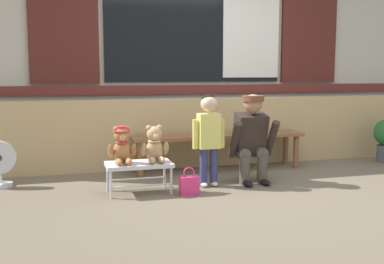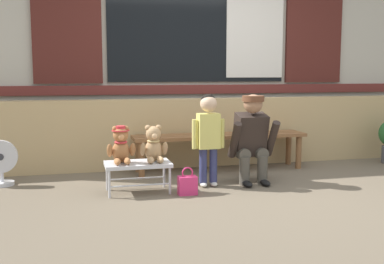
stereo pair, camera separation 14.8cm
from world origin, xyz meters
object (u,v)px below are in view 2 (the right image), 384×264
(wooden_bench_long, at_px, (220,140))
(child_standing, at_px, (208,130))
(teddy_bear_plain, at_px, (154,145))
(handbag_on_ground, at_px, (188,185))
(teddy_bear_with_hat, at_px, (121,146))
(small_display_bench, at_px, (138,166))
(floor_fan, at_px, (1,163))
(adult_crouching, at_px, (252,138))

(wooden_bench_long, height_order, child_standing, child_standing)
(teddy_bear_plain, bearing_deg, handbag_on_ground, -35.57)
(teddy_bear_with_hat, height_order, child_standing, child_standing)
(wooden_bench_long, distance_m, small_display_bench, 1.37)
(child_standing, xyz_separation_m, floor_fan, (-2.08, 0.55, -0.35))
(floor_fan, bearing_deg, handbag_on_ground, -24.69)
(teddy_bear_plain, xyz_separation_m, handbag_on_ground, (0.29, -0.21, -0.37))
(teddy_bear_plain, height_order, child_standing, child_standing)
(small_display_bench, relative_size, child_standing, 0.67)
(teddy_bear_plain, height_order, handbag_on_ground, teddy_bear_plain)
(small_display_bench, height_order, teddy_bear_with_hat, teddy_bear_with_hat)
(teddy_bear_plain, xyz_separation_m, adult_crouching, (1.08, 0.11, 0.02))
(teddy_bear_with_hat, relative_size, child_standing, 0.38)
(small_display_bench, distance_m, adult_crouching, 1.26)
(wooden_bench_long, xyz_separation_m, teddy_bear_with_hat, (-1.26, -0.81, 0.10))
(wooden_bench_long, height_order, floor_fan, floor_fan)
(adult_crouching, bearing_deg, child_standing, -174.76)
(wooden_bench_long, bearing_deg, adult_crouching, -79.22)
(child_standing, height_order, floor_fan, child_standing)
(wooden_bench_long, relative_size, handbag_on_ground, 7.72)
(small_display_bench, distance_m, handbag_on_ground, 0.53)
(teddy_bear_plain, relative_size, floor_fan, 0.76)
(child_standing, bearing_deg, teddy_bear_plain, -173.65)
(wooden_bench_long, height_order, handbag_on_ground, wooden_bench_long)
(teddy_bear_with_hat, relative_size, adult_crouching, 0.38)
(small_display_bench, relative_size, teddy_bear_with_hat, 1.76)
(handbag_on_ground, bearing_deg, teddy_bear_with_hat, 161.10)
(wooden_bench_long, xyz_separation_m, handbag_on_ground, (-0.65, -1.02, -0.28))
(wooden_bench_long, height_order, adult_crouching, adult_crouching)
(adult_crouching, height_order, handbag_on_ground, adult_crouching)
(floor_fan, bearing_deg, adult_crouching, -11.11)
(child_standing, bearing_deg, adult_crouching, 5.24)
(teddy_bear_with_hat, distance_m, child_standing, 0.91)
(teddy_bear_with_hat, bearing_deg, child_standing, 4.05)
(child_standing, height_order, adult_crouching, child_standing)
(teddy_bear_with_hat, bearing_deg, adult_crouching, 4.48)
(child_standing, distance_m, adult_crouching, 0.51)
(teddy_bear_with_hat, height_order, handbag_on_ground, teddy_bear_with_hat)
(handbag_on_ground, bearing_deg, small_display_bench, 155.35)
(floor_fan, bearing_deg, teddy_bear_plain, -22.30)
(small_display_bench, xyz_separation_m, teddy_bear_with_hat, (-0.16, 0.00, 0.21))
(wooden_bench_long, bearing_deg, teddy_bear_with_hat, -147.30)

